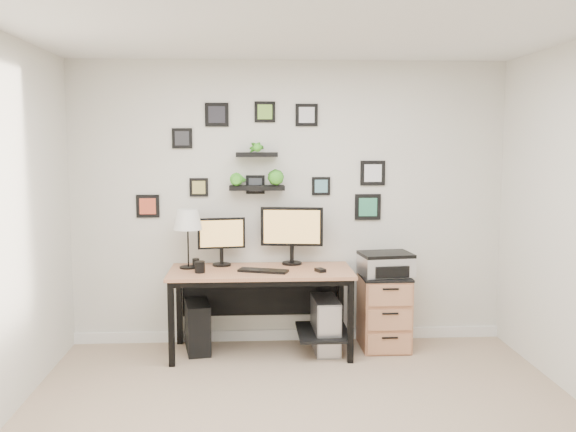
{
  "coord_description": "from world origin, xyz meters",
  "views": [
    {
      "loc": [
        -0.35,
        -3.89,
        1.87
      ],
      "look_at": [
        -0.02,
        1.83,
        1.2
      ],
      "focal_mm": 40.0,
      "sensor_mm": 36.0,
      "label": 1
    }
  ],
  "objects": [
    {
      "name": "room",
      "position": [
        0.0,
        1.98,
        0.05
      ],
      "size": [
        4.0,
        4.0,
        4.0
      ],
      "color": "tan",
      "rests_on": "ground"
    },
    {
      "name": "monitor_right",
      "position": [
        0.01,
        1.86,
        1.06
      ],
      "size": [
        0.57,
        0.2,
        0.53
      ],
      "color": "black",
      "rests_on": "desk"
    },
    {
      "name": "wall_decor",
      "position": [
        -0.25,
        1.93,
        1.65
      ],
      "size": [
        2.29,
        0.18,
        1.09
      ],
      "color": "black",
      "rests_on": "ground"
    },
    {
      "name": "printer",
      "position": [
        0.85,
        1.71,
        0.77
      ],
      "size": [
        0.49,
        0.41,
        0.2
      ],
      "color": "silver",
      "rests_on": "file_cabinet"
    },
    {
      "name": "mug",
      "position": [
        -0.8,
        1.54,
        0.8
      ],
      "size": [
        0.09,
        0.09,
        0.1
      ],
      "primitive_type": "cylinder",
      "color": "black",
      "rests_on": "desk"
    },
    {
      "name": "pc_tower_black",
      "position": [
        -0.84,
        1.72,
        0.22
      ],
      "size": [
        0.27,
        0.47,
        0.44
      ],
      "primitive_type": "cube",
      "rotation": [
        0.0,
        0.0,
        0.17
      ],
      "color": "black",
      "rests_on": "ground"
    },
    {
      "name": "mouse",
      "position": [
        0.24,
        1.51,
        0.76
      ],
      "size": [
        0.1,
        0.12,
        0.03
      ],
      "primitive_type": "cube",
      "rotation": [
        0.0,
        0.0,
        0.42
      ],
      "color": "black",
      "rests_on": "desk"
    },
    {
      "name": "table_lamp",
      "position": [
        -0.91,
        1.75,
        1.17
      ],
      "size": [
        0.26,
        0.26,
        0.53
      ],
      "color": "black",
      "rests_on": "desk"
    },
    {
      "name": "monitor_left",
      "position": [
        -0.62,
        1.84,
        1.01
      ],
      "size": [
        0.43,
        0.19,
        0.44
      ],
      "color": "black",
      "rests_on": "desk"
    },
    {
      "name": "keyboard",
      "position": [
        -0.25,
        1.54,
        0.76
      ],
      "size": [
        0.45,
        0.26,
        0.02
      ],
      "primitive_type": "cube",
      "rotation": [
        0.0,
        0.0,
        -0.32
      ],
      "color": "black",
      "rests_on": "desk"
    },
    {
      "name": "pc_tower_grey",
      "position": [
        0.3,
        1.65,
        0.24
      ],
      "size": [
        0.23,
        0.49,
        0.48
      ],
      "color": "gray",
      "rests_on": "ground"
    },
    {
      "name": "file_cabinet",
      "position": [
        0.84,
        1.72,
        0.34
      ],
      "size": [
        0.43,
        0.53,
        0.67
      ],
      "color": "tan",
      "rests_on": "ground"
    },
    {
      "name": "desk",
      "position": [
        -0.24,
        1.67,
        0.63
      ],
      "size": [
        1.6,
        0.7,
        0.75
      ],
      "color": "tan",
      "rests_on": "ground"
    },
    {
      "name": "pen_cup",
      "position": [
        -0.85,
        1.77,
        0.79
      ],
      "size": [
        0.06,
        0.06,
        0.08
      ],
      "primitive_type": "cylinder",
      "color": "black",
      "rests_on": "desk"
    }
  ]
}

